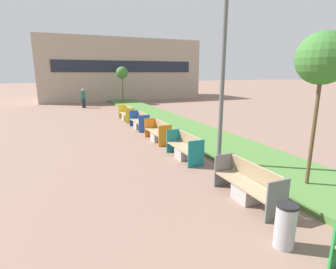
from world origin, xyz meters
TOP-DOWN VIEW (x-y plane):
  - planter_grass_strip at (3.20, 12.00)m, footprint 2.80×120.00m
  - building_backdrop at (4.00, 34.85)m, footprint 18.21×7.66m
  - bench_grey_frame at (0.94, 6.80)m, footprint 0.65×2.04m
  - bench_teal_frame at (0.94, 10.38)m, footprint 0.65×1.93m
  - bench_orange_frame at (0.94, 13.20)m, footprint 0.65×1.96m
  - bench_blue_frame at (0.94, 16.18)m, footprint 0.65×1.96m
  - bench_yellow_frame at (0.94, 19.16)m, footprint 0.65×2.01m
  - litter_bin at (0.36, 5.06)m, footprint 0.39×0.39m
  - street_lamp_post at (1.55, 9.03)m, footprint 0.24×0.44m
  - sapling_tree_near at (2.87, 6.67)m, footprint 1.31×1.31m
  - sapling_tree_far at (2.87, 28.43)m, footprint 1.18×1.18m
  - pedestrian_walking at (-1.13, 26.91)m, footprint 0.53×0.24m

SIDE VIEW (x-z plane):
  - planter_grass_strip at x=3.20m, z-range 0.00..0.18m
  - bench_teal_frame at x=0.94m, z-range -0.11..0.83m
  - bench_orange_frame at x=0.94m, z-range -0.11..0.83m
  - bench_blue_frame at x=0.94m, z-range -0.11..0.83m
  - bench_yellow_frame at x=0.94m, z-range -0.10..0.84m
  - bench_grey_frame at x=0.94m, z-range -0.10..0.84m
  - litter_bin at x=0.36m, z-range 0.00..0.87m
  - pedestrian_walking at x=-1.13m, z-range 0.02..1.74m
  - sapling_tree_far at x=2.87m, z-range 1.24..4.95m
  - building_backdrop at x=4.00m, z-range 0.00..6.86m
  - sapling_tree_near at x=2.87m, z-range 1.41..5.58m
  - street_lamp_post at x=1.55m, z-range 0.39..9.46m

